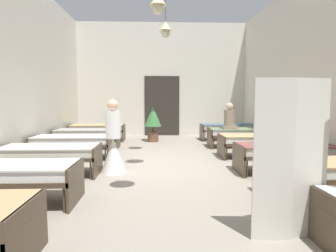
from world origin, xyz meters
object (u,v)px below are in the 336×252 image
Objects in this scene: bed_right_row_5 at (227,128)px; potted_plant at (153,120)px; bed_right_row_1 at (331,170)px; bed_right_row_3 at (257,140)px; bed_left_row_4 at (87,134)px; nurse_near_aisle at (113,147)px; bed_left_row_5 at (98,128)px; bed_left_row_2 at (49,153)px; bed_right_row_2 at (284,151)px; bed_left_row_3 at (72,141)px; patient_seated_primary at (229,119)px; bed_left_row_1 at (9,174)px; bed_right_row_4 at (240,133)px; privacy_screen at (312,160)px.

potted_plant is at bearing -173.58° from bed_right_row_5.
bed_right_row_1 and bed_right_row_5 have the same top height.
bed_left_row_4 is (-4.66, 1.58, 0.00)m from bed_right_row_3.
bed_left_row_5 is at bearing -58.19° from nurse_near_aisle.
bed_left_row_2 and bed_left_row_5 have the same top height.
bed_right_row_2 is at bearing -90.00° from bed_right_row_5.
bed_right_row_2 is at bearing -165.30° from nurse_near_aisle.
potted_plant reaches higher than bed_right_row_5.
bed_left_row_3 and bed_right_row_5 have the same top height.
patient_seated_primary reaches higher than bed_left_row_3.
bed_right_row_1 is 6.65m from bed_left_row_4.
bed_left_row_1 is 3.17m from bed_left_row_3.
bed_right_row_3 is at bearing -34.21° from bed_left_row_5.
potted_plant is at bearing 149.97° from patient_seated_primary.
bed_right_row_1 is 1.00× the size of bed_right_row_3.
bed_left_row_4 is 1.00× the size of bed_right_row_5.
bed_left_row_3 is at bearing 180.00° from bed_right_row_3.
bed_right_row_4 is 1.12× the size of privacy_screen.
patient_seated_primary is at bearing 35.73° from bed_left_row_2.
bed_left_row_1 is 1.00× the size of bed_right_row_5.
bed_right_row_1 is at bearing -18.78° from bed_left_row_2.
bed_right_row_4 is (0.00, 1.58, 0.00)m from bed_right_row_3.
bed_right_row_5 is at bearing 90.00° from bed_right_row_2.
bed_right_row_3 is 1.00× the size of bed_left_row_5.
bed_left_row_2 is at bearing 180.00° from bed_right_row_2.
potted_plant is 7.42m from privacy_screen.
bed_right_row_1 is at bearing -53.67° from bed_left_row_5.
bed_right_row_2 is 4.92m from bed_left_row_3.
bed_left_row_5 is 2.02m from potted_plant.
bed_left_row_1 is at bearing -90.00° from bed_left_row_2.
bed_right_row_2 is (4.66, 1.58, 0.00)m from bed_left_row_1.
patient_seated_primary is (4.31, -1.65, 0.43)m from bed_left_row_5.
bed_right_row_3 is 3.94m from potted_plant.
nurse_near_aisle reaches higher than bed_left_row_3.
patient_seated_primary is (4.31, 3.10, 0.43)m from bed_left_row_2.
bed_right_row_3 is 1.00× the size of bed_right_row_4.
patient_seated_primary reaches higher than bed_left_row_1.
bed_right_row_4 is 1.54× the size of potted_plant.
bed_left_row_4 is at bearing 134.44° from bed_right_row_1.
nurse_near_aisle is at bearing -49.84° from bed_left_row_3.
patient_seated_primary is (-0.35, 3.10, 0.43)m from bed_right_row_2.
bed_right_row_2 is 1.12× the size of privacy_screen.
bed_left_row_1 and bed_left_row_5 have the same top height.
bed_left_row_4 is at bearing -161.22° from bed_right_row_5.
patient_seated_primary reaches higher than bed_right_row_4.
bed_left_row_1 and bed_right_row_3 have the same top height.
bed_right_row_4 is 0.56m from patient_seated_primary.
privacy_screen is (-0.60, -5.86, -0.02)m from patient_seated_primary.
bed_right_row_3 is 5.63m from bed_left_row_5.
bed_right_row_2 is at bearing -18.78° from bed_left_row_3.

